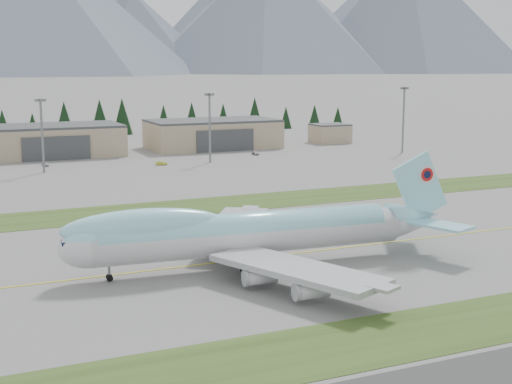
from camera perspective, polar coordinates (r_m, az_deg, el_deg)
name	(u,v)px	position (r m, az deg, el deg)	size (l,w,h in m)	color
ground	(272,256)	(119.54, 1.32, -5.16)	(7000.00, 7000.00, 0.00)	slate
grass_strip_near	(407,334)	(88.34, 12.02, -11.05)	(400.00, 14.00, 0.08)	#33491A
grass_strip_far	(187,207)	(160.33, -5.51, -1.22)	(400.00, 18.00, 0.08)	#33491A
taxiway_line_main	(272,256)	(119.54, 1.32, -5.16)	(400.00, 0.40, 0.02)	yellow
boeing_747_freighter	(247,232)	(111.64, -0.72, -3.25)	(65.69, 56.52, 17.30)	silver
hangar_center	(51,141)	(257.85, -16.11, 3.98)	(48.00, 26.60, 10.80)	tan
hangar_right	(213,134)	(272.32, -3.48, 4.68)	(48.00, 26.60, 10.80)	tan
control_shed	(330,133)	(291.85, 5.93, 4.70)	(14.00, 12.00, 7.60)	tan
floodlight_masts	(64,118)	(216.90, -15.13, 5.72)	(204.93, 8.73, 23.71)	slate
service_vehicle_a	(45,166)	(233.24, -16.49, 2.00)	(1.43, 3.54, 1.21)	#BDBCBE
service_vehicle_b	(162,165)	(227.75, -7.57, 2.15)	(1.33, 3.77, 1.24)	#ACB02C
service_vehicle_c	(255,155)	(251.06, -0.06, 2.98)	(1.60, 3.95, 1.15)	#9A999E
conifer_belt	(34,121)	(320.09, -17.36, 5.41)	(276.91, 16.22, 16.61)	black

